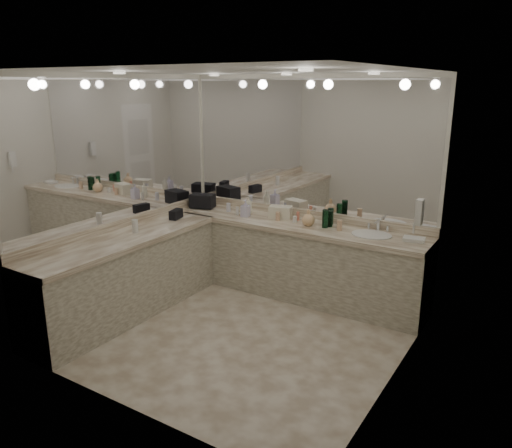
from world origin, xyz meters
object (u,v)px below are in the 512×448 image
Objects in this scene: soap_bottle_a at (249,205)px; soap_bottle_c at (308,217)px; wall_phone at (420,212)px; cream_cosmetic_case at (280,212)px; black_toiletry_bag at (202,202)px; hand_towel at (414,239)px; sink at (372,235)px; soap_bottle_b at (245,208)px.

soap_bottle_c is at bearing -6.15° from soap_bottle_a.
wall_phone is 0.90× the size of cream_cosmetic_case.
black_toiletry_bag is 1.58× the size of soap_bottle_c.
soap_bottle_a is at bearing 166.45° from cream_cosmetic_case.
cream_cosmetic_case is at bearing 2.20° from soap_bottle_a.
hand_towel is at bearing 0.70° from black_toiletry_bag.
soap_bottle_a reaches higher than sink.
soap_bottle_c is (0.84, 0.05, -0.01)m from soap_bottle_b.
black_toiletry_bag is at bearing -179.30° from hand_towel.
cream_cosmetic_case is 1.37× the size of soap_bottle_c.
soap_bottle_a is (-2.09, 0.04, 0.09)m from hand_towel.
black_toiletry_bag is 1.13m from cream_cosmetic_case.
soap_bottle_c is (0.43, -0.11, 0.02)m from cream_cosmetic_case.
soap_bottle_a reaches higher than soap_bottle_c.
wall_phone reaches higher than soap_bottle_b.
wall_phone is 1.12× the size of soap_bottle_b.
wall_phone is (0.61, -0.50, 0.46)m from sink.
hand_towel is 0.99× the size of soap_bottle_a.
sink is 1.19m from cream_cosmetic_case.
black_toiletry_bag reaches higher than sink.
soap_bottle_c is at bearing 160.79° from wall_phone.
cream_cosmetic_case reaches higher than sink.
wall_phone is at bearing -39.57° from sink.
soap_bottle_b is 0.84m from soap_bottle_c.
hand_towel is at bearing 3.15° from sink.
soap_bottle_c is at bearing 3.35° from soap_bottle_b.
soap_bottle_a is at bearing 165.76° from wall_phone.
wall_phone is at bearing -9.54° from black_toiletry_bag.
cream_cosmetic_case is at bearing 175.86° from sink.
black_toiletry_bag is 1.44× the size of soap_bottle_b.
cream_cosmetic_case is at bearing 165.50° from soap_bottle_c.
soap_bottle_a reaches higher than black_toiletry_bag.
cream_cosmetic_case is 0.44m from soap_bottle_b.
black_toiletry_bag is at bearing -179.77° from sink.
wall_phone is at bearing -73.45° from hand_towel.
wall_phone is 0.70m from hand_towel.
sink is 0.45m from hand_towel.
sink is 1.64m from soap_bottle_a.
sink is at bearing -19.89° from cream_cosmetic_case.
black_toiletry_bag is (-2.92, 0.49, -0.36)m from wall_phone.
soap_bottle_a is at bearing 6.55° from black_toiletry_bag.
wall_phone is 1.23× the size of soap_bottle_c.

